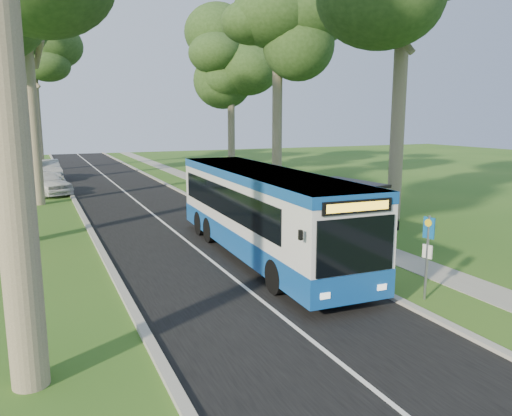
{
  "coord_description": "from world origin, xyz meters",
  "views": [
    {
      "loc": [
        -9.14,
        -14.0,
        5.19
      ],
      "look_at": [
        -1.21,
        3.74,
        1.6
      ],
      "focal_mm": 35.0,
      "sensor_mm": 36.0,
      "label": 1
    }
  ],
  "objects_px": {
    "car_silver": "(48,170)",
    "bus": "(262,213)",
    "bus_shelter": "(355,203)",
    "car_white": "(44,182)",
    "bus_stop_sign": "(428,248)",
    "litter_bin": "(302,222)"
  },
  "relations": [
    {
      "from": "car_silver",
      "to": "bus",
      "type": "bearing_deg",
      "value": -81.88
    },
    {
      "from": "bus_stop_sign",
      "to": "bus",
      "type": "bearing_deg",
      "value": 97.71
    },
    {
      "from": "car_white",
      "to": "car_silver",
      "type": "height_order",
      "value": "car_white"
    },
    {
      "from": "bus_stop_sign",
      "to": "bus_shelter",
      "type": "xyz_separation_m",
      "value": [
        1.17,
        5.19,
        0.37
      ]
    },
    {
      "from": "bus_shelter",
      "to": "car_white",
      "type": "distance_m",
      "value": 22.93
    },
    {
      "from": "bus_stop_sign",
      "to": "car_white",
      "type": "distance_m",
      "value": 27.19
    },
    {
      "from": "car_silver",
      "to": "litter_bin",
      "type": "bearing_deg",
      "value": -73.36
    },
    {
      "from": "bus",
      "to": "car_white",
      "type": "distance_m",
      "value": 20.86
    },
    {
      "from": "bus_stop_sign",
      "to": "car_white",
      "type": "bearing_deg",
      "value": 95.45
    },
    {
      "from": "bus",
      "to": "car_white",
      "type": "relative_size",
      "value": 2.49
    },
    {
      "from": "bus_shelter",
      "to": "car_white",
      "type": "relative_size",
      "value": 0.67
    },
    {
      "from": "bus_shelter",
      "to": "car_silver",
      "type": "bearing_deg",
      "value": 102.77
    },
    {
      "from": "bus_stop_sign",
      "to": "litter_bin",
      "type": "bearing_deg",
      "value": 69.18
    },
    {
      "from": "bus",
      "to": "bus_stop_sign",
      "type": "bearing_deg",
      "value": -65.6
    },
    {
      "from": "bus_shelter",
      "to": "car_white",
      "type": "bearing_deg",
      "value": 110.79
    },
    {
      "from": "litter_bin",
      "to": "bus_shelter",
      "type": "bearing_deg",
      "value": -86.1
    },
    {
      "from": "car_white",
      "to": "car_silver",
      "type": "bearing_deg",
      "value": 61.76
    },
    {
      "from": "car_white",
      "to": "litter_bin",
      "type": "bearing_deg",
      "value": -82.94
    },
    {
      "from": "litter_bin",
      "to": "car_white",
      "type": "height_order",
      "value": "car_white"
    },
    {
      "from": "bus_stop_sign",
      "to": "litter_bin",
      "type": "xyz_separation_m",
      "value": [
        0.92,
        8.86,
        -1.05
      ]
    },
    {
      "from": "bus_shelter",
      "to": "car_silver",
      "type": "height_order",
      "value": "bus_shelter"
    },
    {
      "from": "bus_stop_sign",
      "to": "bus_shelter",
      "type": "bearing_deg",
      "value": 62.41
    }
  ]
}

